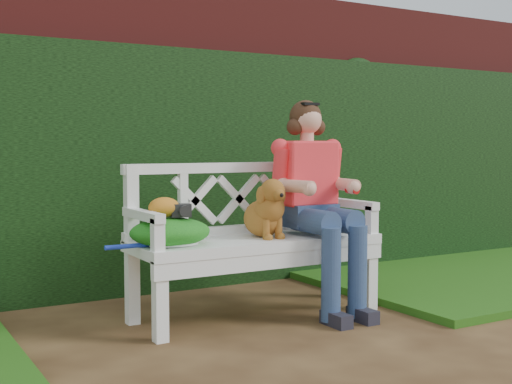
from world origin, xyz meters
TOP-DOWN VIEW (x-y plane):
  - ground at (0.00, 0.00)m, footprint 60.00×60.00m
  - brick_wall at (0.00, 1.90)m, footprint 10.00×0.30m
  - ivy_hedge at (0.00, 1.68)m, footprint 10.00×0.18m
  - grass_right at (2.40, 0.90)m, footprint 2.60×2.00m
  - garden_bench at (0.29, 0.71)m, footprint 1.65×0.81m
  - seated_woman at (0.66, 0.69)m, footprint 0.71×0.82m
  - dog at (0.33, 0.68)m, footprint 0.30×0.37m
  - tennis_racket at (-0.30, 0.66)m, footprint 0.60×0.41m
  - green_bag at (-0.29, 0.66)m, footprint 0.49×0.41m
  - camera_item at (-0.23, 0.65)m, footprint 0.13×0.11m
  - baseball_glove at (-0.31, 0.68)m, footprint 0.20×0.17m

SIDE VIEW (x-z plane):
  - ground at x=0.00m, z-range 0.00..0.00m
  - grass_right at x=2.40m, z-range 0.00..0.05m
  - garden_bench at x=0.29m, z-range 0.00..0.48m
  - tennis_racket at x=-0.30m, z-range 0.48..0.51m
  - green_bag at x=-0.29m, z-range 0.48..0.63m
  - seated_woman at x=0.66m, z-range 0.00..1.23m
  - dog at x=0.33m, z-range 0.48..0.84m
  - camera_item at x=-0.23m, z-range 0.63..0.71m
  - baseball_glove at x=-0.31m, z-range 0.63..0.74m
  - ivy_hedge at x=0.00m, z-range 0.00..1.70m
  - brick_wall at x=0.00m, z-range 0.00..2.20m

